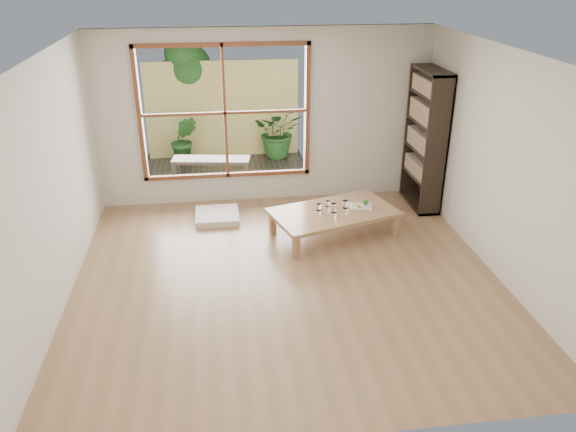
# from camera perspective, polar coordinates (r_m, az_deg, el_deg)

# --- Properties ---
(ground) EXTENTS (5.00, 5.00, 0.00)m
(ground) POSITION_cam_1_polar(r_m,az_deg,el_deg) (6.76, -0.11, -6.20)
(ground) COLOR #A37451
(ground) RESTS_ON ground
(low_table) EXTENTS (1.85, 1.37, 0.36)m
(low_table) POSITION_cam_1_polar(r_m,az_deg,el_deg) (7.63, 4.66, 0.25)
(low_table) COLOR #A77651
(low_table) RESTS_ON ground
(floor_cushion) EXTENTS (0.63, 0.63, 0.09)m
(floor_cushion) POSITION_cam_1_polar(r_m,az_deg,el_deg) (8.26, -7.21, 0.03)
(floor_cushion) COLOR silver
(floor_cushion) RESTS_ON ground
(bookshelf) EXTENTS (0.33, 0.93, 2.06)m
(bookshelf) POSITION_cam_1_polar(r_m,az_deg,el_deg) (8.59, 13.79, 7.54)
(bookshelf) COLOR black
(bookshelf) RESTS_ON ground
(glass_tall) EXTENTS (0.07, 0.07, 0.13)m
(glass_tall) POSITION_cam_1_polar(r_m,az_deg,el_deg) (7.54, 4.68, 0.81)
(glass_tall) COLOR silver
(glass_tall) RESTS_ON low_table
(glass_mid) EXTENTS (0.08, 0.08, 0.11)m
(glass_mid) POSITION_cam_1_polar(r_m,az_deg,el_deg) (7.69, 5.83, 1.19)
(glass_mid) COLOR silver
(glass_mid) RESTS_ON low_table
(glass_short) EXTENTS (0.06, 0.06, 0.08)m
(glass_short) POSITION_cam_1_polar(r_m,az_deg,el_deg) (7.73, 4.06, 1.26)
(glass_short) COLOR silver
(glass_short) RESTS_ON low_table
(glass_small) EXTENTS (0.07, 0.07, 0.09)m
(glass_small) POSITION_cam_1_polar(r_m,az_deg,el_deg) (7.60, 3.15, 0.91)
(glass_small) COLOR silver
(glass_small) RESTS_ON low_table
(food_tray) EXTENTS (0.34, 0.27, 0.09)m
(food_tray) POSITION_cam_1_polar(r_m,az_deg,el_deg) (7.76, 7.46, 1.07)
(food_tray) COLOR white
(food_tray) RESTS_ON low_table
(deck) EXTENTS (2.80, 2.00, 0.05)m
(deck) POSITION_cam_1_polar(r_m,az_deg,el_deg) (9.94, -6.25, 4.20)
(deck) COLOR #312C24
(deck) RESTS_ON ground
(garden_bench) EXTENTS (1.32, 0.56, 0.41)m
(garden_bench) POSITION_cam_1_polar(r_m,az_deg,el_deg) (9.49, -7.82, 5.47)
(garden_bench) COLOR black
(garden_bench) RESTS_ON deck
(bamboo_fence) EXTENTS (2.80, 0.06, 1.80)m
(bamboo_fence) POSITION_cam_1_polar(r_m,az_deg,el_deg) (10.62, -6.66, 10.64)
(bamboo_fence) COLOR #DECD71
(bamboo_fence) RESTS_ON ground
(shrub_right) EXTENTS (0.93, 0.82, 0.99)m
(shrub_right) POSITION_cam_1_polar(r_m,az_deg,el_deg) (10.59, -0.94, 8.63)
(shrub_right) COLOR #245B21
(shrub_right) RESTS_ON deck
(shrub_left) EXTENTS (0.49, 0.40, 0.88)m
(shrub_left) POSITION_cam_1_polar(r_m,az_deg,el_deg) (10.43, -10.52, 7.63)
(shrub_left) COLOR #245B21
(shrub_left) RESTS_ON deck
(garden_tree) EXTENTS (1.04, 0.85, 2.22)m
(garden_tree) POSITION_cam_1_polar(r_m,az_deg,el_deg) (10.78, -10.62, 14.55)
(garden_tree) COLOR #4C3D2D
(garden_tree) RESTS_ON ground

